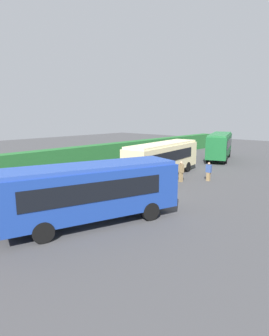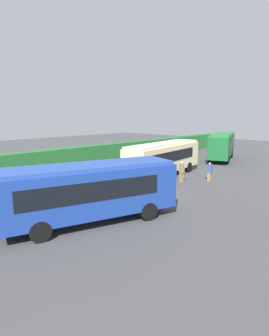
# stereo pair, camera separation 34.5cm
# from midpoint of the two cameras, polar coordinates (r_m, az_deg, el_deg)

# --- Properties ---
(ground_plane) EXTENTS (101.89, 101.89, 0.00)m
(ground_plane) POSITION_cam_midpoint_polar(r_m,az_deg,el_deg) (20.29, 0.11, -5.52)
(ground_plane) COLOR #424244
(bus_blue) EXTENTS (9.51, 5.35, 3.16)m
(bus_blue) POSITION_cam_midpoint_polar(r_m,az_deg,el_deg) (14.95, -8.15, -4.32)
(bus_blue) COLOR navy
(bus_blue) RESTS_ON ground_plane
(bus_cream) EXTENTS (10.20, 3.42, 3.11)m
(bus_cream) POSITION_cam_midpoint_polar(r_m,az_deg,el_deg) (26.46, 6.35, 2.23)
(bus_cream) COLOR beige
(bus_cream) RESTS_ON ground_plane
(bus_green) EXTENTS (9.20, 5.20, 3.35)m
(bus_green) POSITION_cam_midpoint_polar(r_m,az_deg,el_deg) (37.50, 17.53, 4.48)
(bus_green) COLOR #19602D
(bus_green) RESTS_ON ground_plane
(person_left) EXTENTS (0.49, 0.53, 1.80)m
(person_left) POSITION_cam_midpoint_polar(r_m,az_deg,el_deg) (23.49, 7.17, -0.96)
(person_left) COLOR black
(person_left) RESTS_ON ground_plane
(person_center) EXTENTS (0.32, 0.48, 1.78)m
(person_center) POSITION_cam_midpoint_polar(r_m,az_deg,el_deg) (24.35, 9.91, -0.65)
(person_center) COLOR olive
(person_center) RESTS_ON ground_plane
(person_right) EXTENTS (0.45, 0.48, 1.77)m
(person_right) POSITION_cam_midpoint_polar(r_m,az_deg,el_deg) (29.06, 0.82, 1.34)
(person_right) COLOR silver
(person_right) RESTS_ON ground_plane
(person_far) EXTENTS (0.29, 0.47, 1.64)m
(person_far) POSITION_cam_midpoint_polar(r_m,az_deg,el_deg) (25.19, 15.30, -0.69)
(person_far) COLOR olive
(person_far) RESTS_ON ground_plane
(hedge_row) EXTENTS (62.94, 1.41, 2.38)m
(hedge_row) POSITION_cam_midpoint_polar(r_m,az_deg,el_deg) (28.39, -16.26, 1.20)
(hedge_row) COLOR #24652D
(hedge_row) RESTS_ON ground_plane
(traffic_cone) EXTENTS (0.36, 0.36, 0.60)m
(traffic_cone) POSITION_cam_midpoint_polar(r_m,az_deg,el_deg) (24.06, -24.02, -3.13)
(traffic_cone) COLOR orange
(traffic_cone) RESTS_ON ground_plane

